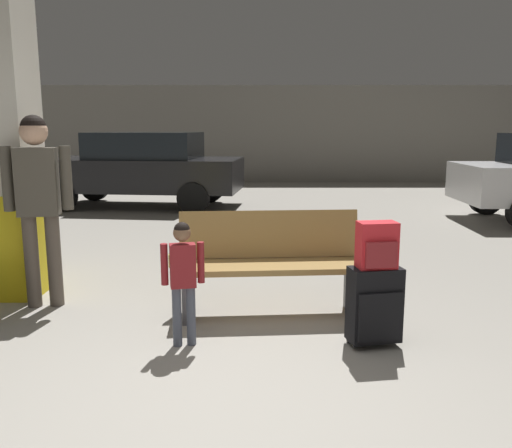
# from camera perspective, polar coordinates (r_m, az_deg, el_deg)

# --- Properties ---
(ground_plane) EXTENTS (18.00, 18.00, 0.10)m
(ground_plane) POSITION_cam_1_polar(r_m,az_deg,el_deg) (7.09, -1.63, -3.22)
(ground_plane) COLOR gray
(garage_back_wall) EXTENTS (18.00, 0.12, 2.80)m
(garage_back_wall) POSITION_cam_1_polar(r_m,az_deg,el_deg) (15.75, -0.77, 9.60)
(garage_back_wall) COLOR gray
(garage_back_wall) RESTS_ON ground_plane
(structural_pillar) EXTENTS (0.57, 0.57, 2.90)m
(structural_pillar) POSITION_cam_1_polar(r_m,az_deg,el_deg) (5.56, -25.53, 7.55)
(structural_pillar) COLOR yellow
(structural_pillar) RESTS_ON ground_plane
(bench) EXTENTS (1.63, 0.64, 0.89)m
(bench) POSITION_cam_1_polar(r_m,az_deg,el_deg) (4.64, 1.57, -4.32)
(bench) COLOR #9E7A42
(bench) RESTS_ON ground_plane
(suitcase) EXTENTS (0.41, 0.30, 0.60)m
(suitcase) POSITION_cam_1_polar(r_m,az_deg,el_deg) (4.07, 12.58, -8.48)
(suitcase) COLOR black
(suitcase) RESTS_ON ground_plane
(backpack_bright) EXTENTS (0.30, 0.22, 0.34)m
(backpack_bright) POSITION_cam_1_polar(r_m,az_deg,el_deg) (3.95, 12.83, -2.28)
(backpack_bright) COLOR red
(backpack_bright) RESTS_ON suitcase
(child) EXTENTS (0.31, 0.18, 0.94)m
(child) POSITION_cam_1_polar(r_m,az_deg,el_deg) (3.95, -7.92, -4.97)
(child) COLOR #4C5160
(child) RESTS_ON ground_plane
(adult) EXTENTS (0.58, 0.26, 1.72)m
(adult) POSITION_cam_1_polar(r_m,az_deg,el_deg) (5.08, -22.41, 3.33)
(adult) COLOR brown
(adult) RESTS_ON ground_plane
(parked_car_far) EXTENTS (4.26, 2.14, 1.51)m
(parked_car_far) POSITION_cam_1_polar(r_m,az_deg,el_deg) (11.10, -12.31, 5.95)
(parked_car_far) COLOR black
(parked_car_far) RESTS_ON ground_plane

